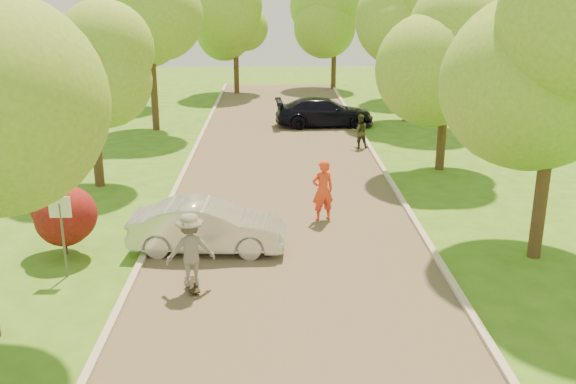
{
  "coord_description": "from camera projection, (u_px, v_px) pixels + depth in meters",
  "views": [
    {
      "loc": [
        -0.42,
        -11.3,
        7.16
      ],
      "look_at": [
        -0.0,
        6.99,
        1.3
      ],
      "focal_mm": 40.0,
      "sensor_mm": 36.0,
      "label": 1
    }
  ],
  "objects": [
    {
      "name": "tree_bg_b",
      "position": [
        405.0,
        13.0,
        41.91
      ],
      "size": [
        5.12,
        5.0,
        7.95
      ],
      "color": "#382619",
      "rests_on": "ground"
    },
    {
      "name": "red_shrub",
      "position": [
        62.0,
        217.0,
        17.72
      ],
      "size": [
        1.7,
        1.7,
        1.95
      ],
      "color": "#382619",
      "rests_on": "ground"
    },
    {
      "name": "tree_l_far",
      "position": [
        154.0,
        22.0,
        32.09
      ],
      "size": [
        4.92,
        4.8,
        7.79
      ],
      "color": "#382619",
      "rests_on": "ground"
    },
    {
      "name": "dark_sedan",
      "position": [
        324.0,
        112.0,
        34.36
      ],
      "size": [
        5.35,
        2.41,
        1.52
      ],
      "primitive_type": "imported",
      "rotation": [
        0.0,
        0.0,
        1.63
      ],
      "color": "black",
      "rests_on": "ground"
    },
    {
      "name": "tree_l_midb",
      "position": [
        94.0,
        63.0,
        22.83
      ],
      "size": [
        4.3,
        4.2,
        6.62
      ],
      "color": "#382619",
      "rests_on": "ground"
    },
    {
      "name": "road",
      "position": [
        287.0,
        221.0,
        20.57
      ],
      "size": [
        8.0,
        60.0,
        0.01
      ],
      "primitive_type": "cube",
      "color": "#4C4438",
      "rests_on": "ground"
    },
    {
      "name": "tree_r_midb",
      "position": [
        453.0,
        48.0,
        24.94
      ],
      "size": [
        4.51,
        4.4,
        7.01
      ],
      "color": "#382619",
      "rests_on": "ground"
    },
    {
      "name": "person_olive",
      "position": [
        360.0,
        131.0,
        29.59
      ],
      "size": [
        0.85,
        0.7,
        1.59
      ],
      "primitive_type": "imported",
      "rotation": [
        0.0,
        0.0,
        3.28
      ],
      "color": "#2C311D",
      "rests_on": "ground"
    },
    {
      "name": "tree_bg_a",
      "position": [
        138.0,
        18.0,
        39.7
      ],
      "size": [
        5.12,
        5.0,
        7.72
      ],
      "color": "#382619",
      "rests_on": "ground"
    },
    {
      "name": "curb_right",
      "position": [
        413.0,
        218.0,
        20.64
      ],
      "size": [
        0.18,
        60.0,
        0.12
      ],
      "primitive_type": "cube",
      "color": "#B2AD9E",
      "rests_on": "ground"
    },
    {
      "name": "person_striped",
      "position": [
        323.0,
        190.0,
        20.34
      ],
      "size": [
        0.85,
        0.69,
        2.0
      ],
      "primitive_type": "imported",
      "rotation": [
        0.0,
        0.0,
        3.47
      ],
      "color": "red",
      "rests_on": "ground"
    },
    {
      "name": "tree_bg_c",
      "position": [
        238.0,
        20.0,
        43.73
      ],
      "size": [
        4.92,
        4.8,
        7.33
      ],
      "color": "#382619",
      "rests_on": "ground"
    },
    {
      "name": "tree_r_far",
      "position": [
        416.0,
        13.0,
        34.18
      ],
      "size": [
        5.33,
        5.2,
        8.34
      ],
      "color": "#382619",
      "rests_on": "ground"
    },
    {
      "name": "curb_left",
      "position": [
        161.0,
        220.0,
        20.46
      ],
      "size": [
        0.18,
        60.0,
        0.12
      ],
      "primitive_type": "cube",
      "color": "#B2AD9E",
      "rests_on": "ground"
    },
    {
      "name": "street_sign",
      "position": [
        61.0,
        220.0,
        16.16
      ],
      "size": [
        0.55,
        0.06,
        2.17
      ],
      "color": "#59595E",
      "rests_on": "ground"
    },
    {
      "name": "silver_sedan",
      "position": [
        208.0,
        226.0,
        18.08
      ],
      "size": [
        4.44,
        1.76,
        1.44
      ],
      "primitive_type": "imported",
      "rotation": [
        0.0,
        0.0,
        1.52
      ],
      "color": "silver",
      "rests_on": "ground"
    },
    {
      "name": "skateboarder",
      "position": [
        190.0,
        250.0,
        15.62
      ],
      "size": [
        1.34,
        0.98,
        1.86
      ],
      "primitive_type": "imported",
      "rotation": [
        0.0,
        0.0,
        3.41
      ],
      "color": "slate",
      "rests_on": "longboard"
    },
    {
      "name": "tree_r_mida",
      "position": [
        568.0,
        54.0,
        16.18
      ],
      "size": [
        5.13,
        5.0,
        7.95
      ],
      "color": "#382619",
      "rests_on": "ground"
    },
    {
      "name": "longboard",
      "position": [
        192.0,
        285.0,
        15.91
      ],
      "size": [
        0.51,
        0.99,
        0.11
      ],
      "rotation": [
        0.0,
        0.0,
        3.41
      ],
      "color": "black",
      "rests_on": "ground"
    },
    {
      "name": "ground",
      "position": [
        296.0,
        358.0,
        12.95
      ],
      "size": [
        100.0,
        100.0,
        0.0
      ],
      "primitive_type": "plane",
      "color": "#356618",
      "rests_on": "ground"
    },
    {
      "name": "tree_bg_d",
      "position": [
        338.0,
        14.0,
        45.7
      ],
      "size": [
        5.12,
        5.0,
        7.72
      ],
      "color": "#382619",
      "rests_on": "ground"
    }
  ]
}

